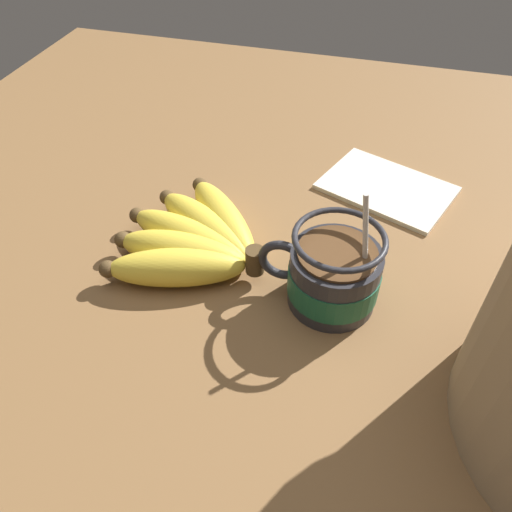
{
  "coord_description": "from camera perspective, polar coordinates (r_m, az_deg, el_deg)",
  "views": [
    {
      "loc": [
        -5.89,
        35.31,
        41.93
      ],
      "look_at": [
        3.94,
        0.2,
        6.39
      ],
      "focal_mm": 35.0,
      "sensor_mm": 36.0,
      "label": 1
    }
  ],
  "objects": [
    {
      "name": "table",
      "position": [
        0.54,
        4.09,
        -4.51
      ],
      "size": [
        121.46,
        121.46,
        2.56
      ],
      "color": "brown",
      "rests_on": "ground"
    },
    {
      "name": "banana_bunch",
      "position": [
        0.56,
        -6.97,
        1.85
      ],
      "size": [
        17.5,
        19.91,
        4.42
      ],
      "color": "#4C381E",
      "rests_on": "table"
    },
    {
      "name": "napkin",
      "position": [
        0.68,
        14.71,
        7.54
      ],
      "size": [
        18.84,
        16.13,
        0.6
      ],
      "color": "beige",
      "rests_on": "table"
    },
    {
      "name": "coffee_mug",
      "position": [
        0.5,
        8.77,
        -2.16
      ],
      "size": [
        12.36,
        9.16,
        13.94
      ],
      "color": "#28282D",
      "rests_on": "table"
    }
  ]
}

